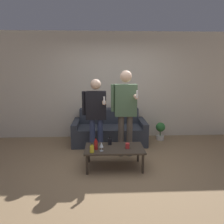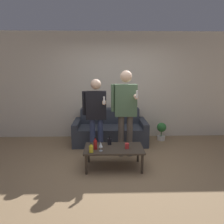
{
  "view_description": "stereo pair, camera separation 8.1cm",
  "coord_description": "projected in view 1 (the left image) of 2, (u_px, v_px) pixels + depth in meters",
  "views": [
    {
      "loc": [
        -0.34,
        -3.58,
        1.79
      ],
      "look_at": [
        -0.15,
        0.63,
        0.95
      ],
      "focal_mm": 35.0,
      "sensor_mm": 36.0,
      "label": 1
    },
    {
      "loc": [
        -0.26,
        -3.59,
        1.79
      ],
      "look_at": [
        -0.15,
        0.63,
        0.95
      ],
      "focal_mm": 35.0,
      "sensor_mm": 36.0,
      "label": 2
    }
  ],
  "objects": [
    {
      "name": "ground_plane",
      "position": [
        122.0,
        171.0,
        3.88
      ],
      "size": [
        16.0,
        16.0,
        0.0
      ],
      "primitive_type": "plane",
      "color": "#997A56"
    },
    {
      "name": "wall_back",
      "position": [
        115.0,
        86.0,
        5.65
      ],
      "size": [
        8.0,
        0.06,
        2.7
      ],
      "color": "beige",
      "rests_on": "ground_plane"
    },
    {
      "name": "couch",
      "position": [
        109.0,
        131.0,
        5.37
      ],
      "size": [
        1.75,
        0.89,
        0.8
      ],
      "color": "#383D47",
      "rests_on": "ground_plane"
    },
    {
      "name": "coffee_table",
      "position": [
        114.0,
        150.0,
        3.96
      ],
      "size": [
        1.06,
        0.6,
        0.38
      ],
      "color": "#3D3328",
      "rests_on": "ground_plane"
    },
    {
      "name": "bottle_orange",
      "position": [
        92.0,
        149.0,
        3.71
      ],
      "size": [
        0.07,
        0.07,
        0.16
      ],
      "color": "yellow",
      "rests_on": "coffee_table"
    },
    {
      "name": "bottle_green",
      "position": [
        96.0,
        145.0,
        3.86
      ],
      "size": [
        0.07,
        0.07,
        0.22
      ],
      "color": "#B21E1E",
      "rests_on": "coffee_table"
    },
    {
      "name": "bottle_dark",
      "position": [
        110.0,
        141.0,
        4.11
      ],
      "size": [
        0.07,
        0.07,
        0.16
      ],
      "color": "black",
      "rests_on": "coffee_table"
    },
    {
      "name": "wine_glass_near",
      "position": [
        101.0,
        145.0,
        3.78
      ],
      "size": [
        0.07,
        0.07,
        0.16
      ],
      "color": "silver",
      "rests_on": "coffee_table"
    },
    {
      "name": "cup_on_table",
      "position": [
        127.0,
        146.0,
        3.92
      ],
      "size": [
        0.07,
        0.07,
        0.1
      ],
      "color": "red",
      "rests_on": "coffee_table"
    },
    {
      "name": "person_standing_left",
      "position": [
        96.0,
        111.0,
        4.48
      ],
      "size": [
        0.49,
        0.41,
        1.59
      ],
      "color": "navy",
      "rests_on": "ground_plane"
    },
    {
      "name": "person_standing_right",
      "position": [
        125.0,
        107.0,
        4.38
      ],
      "size": [
        0.52,
        0.45,
        1.76
      ],
      "color": "brown",
      "rests_on": "ground_plane"
    },
    {
      "name": "potted_plant",
      "position": [
        160.0,
        130.0,
        5.54
      ],
      "size": [
        0.23,
        0.23,
        0.45
      ],
      "color": "silver",
      "rests_on": "ground_plane"
    }
  ]
}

